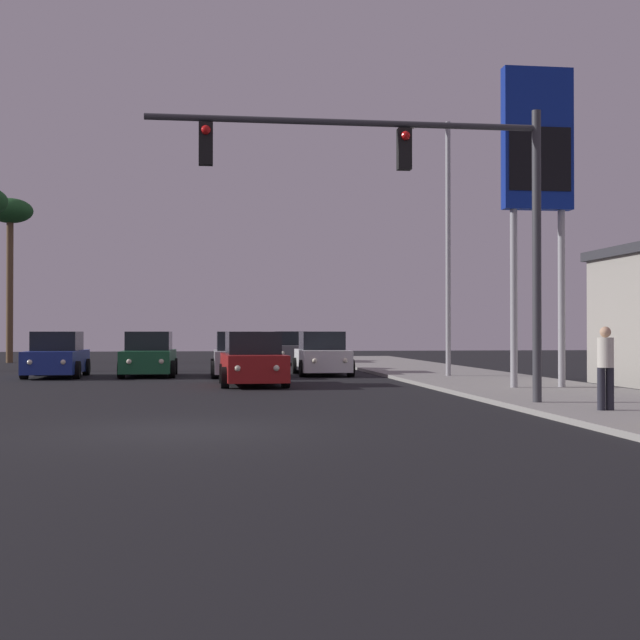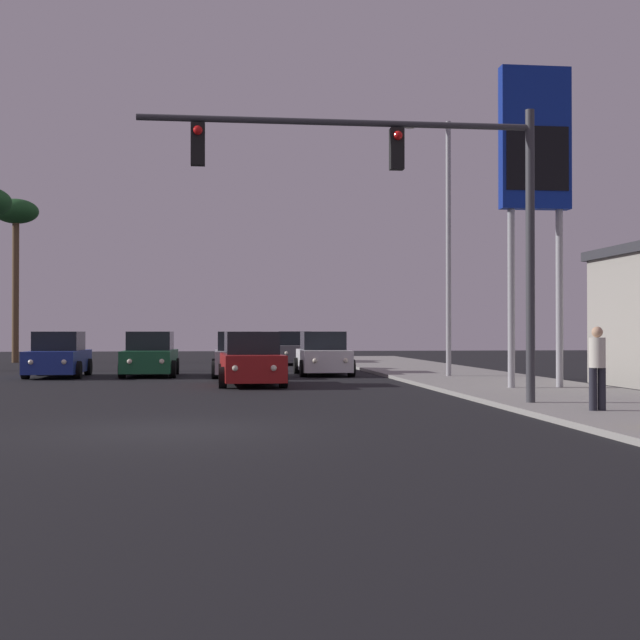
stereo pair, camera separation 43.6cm
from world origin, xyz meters
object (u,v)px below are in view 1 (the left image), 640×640
(car_green, at_px, (149,356))
(traffic_light_mast, at_px, (424,190))
(street_lamp, at_px, (444,234))
(palm_tree_far, at_px, (10,220))
(car_grey, at_px, (290,349))
(car_blue, at_px, (57,357))
(gas_station_sign, at_px, (537,157))
(car_silver, at_px, (239,356))
(car_white, at_px, (322,355))
(car_red, at_px, (253,361))
(pedestrian_on_sidewalk, at_px, (606,364))

(car_green, xyz_separation_m, traffic_light_mast, (6.82, -14.93, 4.04))
(street_lamp, height_order, palm_tree_far, street_lamp)
(car_grey, distance_m, street_lamp, 15.66)
(car_blue, relative_size, gas_station_sign, 0.48)
(car_silver, distance_m, car_green, 3.42)
(car_white, distance_m, car_blue, 9.89)
(car_white, height_order, car_silver, same)
(street_lamp, bearing_deg, car_blue, 167.50)
(gas_station_sign, bearing_deg, car_blue, 146.65)
(car_red, xyz_separation_m, pedestrian_on_sidewalk, (6.44, -10.93, 0.27))
(gas_station_sign, bearing_deg, pedestrian_on_sidewalk, -100.81)
(car_silver, distance_m, car_grey, 12.37)
(traffic_light_mast, height_order, pedestrian_on_sidewalk, traffic_light_mast)
(traffic_light_mast, bearing_deg, street_lamp, 72.50)
(pedestrian_on_sidewalk, height_order, palm_tree_far, palm_tree_far)
(car_blue, bearing_deg, street_lamp, 168.37)
(palm_tree_far, bearing_deg, car_white, -45.95)
(car_green, distance_m, traffic_light_mast, 16.91)
(car_grey, height_order, traffic_light_mast, traffic_light_mast)
(car_white, distance_m, traffic_light_mast, 15.57)
(car_green, xyz_separation_m, gas_station_sign, (11.36, -9.91, 5.86))
(car_grey, xyz_separation_m, street_lamp, (4.09, -14.48, 4.36))
(car_red, distance_m, gas_station_sign, 10.47)
(street_lamp, distance_m, gas_station_sign, 6.83)
(car_green, height_order, traffic_light_mast, traffic_light_mast)
(palm_tree_far, bearing_deg, street_lamp, -44.98)
(car_green, relative_size, pedestrian_on_sidewalk, 2.59)
(car_white, xyz_separation_m, car_grey, (-0.17, 11.07, 0.00))
(car_silver, bearing_deg, car_green, -13.66)
(car_blue, xyz_separation_m, traffic_light_mast, (10.14, -14.69, 4.04))
(car_green, height_order, street_lamp, street_lamp)
(car_white, relative_size, car_grey, 1.00)
(traffic_light_mast, bearing_deg, car_grey, 90.93)
(gas_station_sign, height_order, palm_tree_far, gas_station_sign)
(car_red, bearing_deg, traffic_light_mast, 108.20)
(car_red, height_order, gas_station_sign, gas_station_sign)
(gas_station_sign, bearing_deg, car_red, 154.01)
(car_silver, distance_m, palm_tree_far, 21.13)
(car_white, xyz_separation_m, car_red, (-3.00, -6.21, 0.00))
(car_silver, relative_size, palm_tree_far, 0.49)
(car_grey, bearing_deg, car_red, 81.75)
(traffic_light_mast, height_order, gas_station_sign, gas_station_sign)
(palm_tree_far, bearing_deg, pedestrian_on_sidewalk, -60.63)
(traffic_light_mast, height_order, palm_tree_far, palm_tree_far)
(pedestrian_on_sidewalk, bearing_deg, car_grey, 97.28)
(car_grey, bearing_deg, palm_tree_far, -15.17)
(car_green, height_order, gas_station_sign, gas_station_sign)
(car_blue, relative_size, palm_tree_far, 0.49)
(pedestrian_on_sidewalk, relative_size, palm_tree_far, 0.19)
(car_green, bearing_deg, car_white, -177.59)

